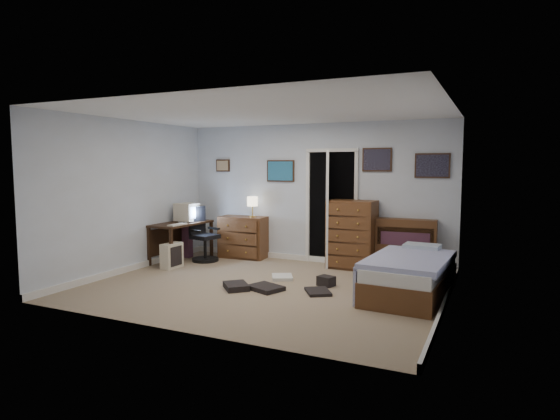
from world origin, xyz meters
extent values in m
cube|color=tan|center=(0.00, 0.00, -0.01)|extent=(5.00, 4.00, 0.02)
cube|color=#311E10|center=(-2.20, 1.01, 0.69)|extent=(0.62, 1.26, 0.04)
cube|color=#311E10|center=(-2.47, 0.44, 0.34)|extent=(0.05, 0.05, 0.68)
cube|color=#311E10|center=(-1.98, 0.42, 0.34)|extent=(0.05, 0.05, 0.68)
cube|color=#311E10|center=(-2.42, 1.60, 0.34)|extent=(0.05, 0.05, 0.68)
cube|color=#311E10|center=(-1.93, 1.58, 0.34)|extent=(0.05, 0.05, 0.68)
cube|color=#311E10|center=(-2.47, 1.02, 0.38)|extent=(0.08, 1.14, 0.48)
cube|color=beige|center=(-2.18, 1.16, 0.89)|extent=(0.38, 0.36, 0.32)
cube|color=#8CB2F2|center=(-1.99, 1.15, 0.89)|extent=(0.02, 0.27, 0.21)
cube|color=beige|center=(-2.18, 1.16, 0.72)|extent=(0.25, 0.25, 0.02)
cube|color=beige|center=(-2.02, 0.66, 0.73)|extent=(0.16, 0.39, 0.02)
cube|color=beige|center=(-2.00, 0.46, 0.21)|extent=(0.21, 0.41, 0.43)
cube|color=black|center=(-1.90, 0.45, 0.21)|extent=(0.02, 0.29, 0.33)
cylinder|color=black|center=(-1.80, 1.18, 0.03)|extent=(0.58, 0.58, 0.06)
cylinder|color=black|center=(-1.80, 1.18, 0.23)|extent=(0.07, 0.07, 0.37)
cube|color=black|center=(-1.80, 1.18, 0.45)|extent=(0.49, 0.49, 0.07)
cube|color=black|center=(-2.00, 1.23, 0.74)|extent=(0.14, 0.37, 0.51)
cube|color=black|center=(-1.86, 0.96, 0.58)|extent=(0.28, 0.11, 0.04)
cube|color=black|center=(-1.75, 1.40, 0.58)|extent=(0.28, 0.11, 0.04)
cube|color=maroon|center=(-2.32, 1.34, 0.38)|extent=(0.16, 0.16, 0.76)
cube|color=brown|center=(-1.34, 1.77, 0.39)|extent=(0.91, 0.50, 0.79)
cylinder|color=gold|center=(-1.14, 1.77, 0.80)|extent=(0.12, 0.12, 0.02)
cylinder|color=gold|center=(-1.14, 1.77, 0.92)|extent=(0.02, 0.02, 0.24)
cylinder|color=beige|center=(-1.14, 1.77, 1.08)|extent=(0.21, 0.21, 0.18)
cube|color=black|center=(0.35, 2.30, 1.00)|extent=(0.90, 0.60, 2.00)
cube|color=white|center=(-0.10, 1.97, 1.00)|extent=(0.06, 0.05, 2.00)
cube|color=white|center=(0.80, 1.97, 1.00)|extent=(0.06, 0.05, 2.00)
cube|color=white|center=(0.35, 1.97, 2.02)|extent=(0.96, 0.05, 0.06)
cube|color=white|center=(0.31, 1.86, 1.00)|extent=(0.31, 0.77, 2.00)
sphere|color=gold|center=(0.62, 1.71, 1.00)|extent=(0.06, 0.06, 0.06)
cube|color=brown|center=(0.80, 1.75, 0.58)|extent=(0.81, 0.50, 1.16)
cube|color=brown|center=(1.68, 1.88, 0.44)|extent=(0.98, 0.29, 0.88)
cube|color=black|center=(1.68, 1.80, 0.60)|extent=(0.90, 0.14, 0.29)
cube|color=maroon|center=(1.68, 1.80, 0.56)|extent=(0.78, 0.15, 0.21)
cube|color=brown|center=(2.00, 0.44, 0.16)|extent=(1.03, 1.89, 0.32)
cube|color=white|center=(2.00, 0.44, 0.40)|extent=(1.00, 1.85, 0.16)
cube|color=#6165B4|center=(1.99, 0.35, 0.50)|extent=(1.07, 1.62, 0.09)
cube|color=#6165B4|center=(1.51, 0.38, 0.26)|extent=(0.14, 1.56, 0.49)
cube|color=#6986A8|center=(2.05, 1.12, 0.54)|extent=(0.53, 0.38, 0.12)
cube|color=#331E11|center=(-1.90, 1.98, 1.75)|extent=(0.30, 0.03, 0.24)
cube|color=#996653|center=(-1.90, 1.96, 1.75)|extent=(0.25, 0.01, 0.19)
cube|color=#331E11|center=(-0.65, 1.98, 1.65)|extent=(0.55, 0.03, 0.40)
cube|color=navy|center=(-0.65, 1.96, 1.65)|extent=(0.50, 0.01, 0.35)
cube|color=#331E11|center=(1.15, 1.98, 1.85)|extent=(0.50, 0.03, 0.40)
cube|color=black|center=(1.15, 1.96, 1.85)|extent=(0.45, 0.01, 0.35)
cube|color=#331E11|center=(2.05, 1.98, 1.75)|extent=(0.55, 0.03, 0.40)
cube|color=black|center=(2.05, 1.96, 1.75)|extent=(0.50, 0.01, 0.35)
cube|color=black|center=(0.10, -0.14, 0.03)|extent=(0.56, 0.50, 0.06)
cube|color=black|center=(0.80, 0.44, 0.07)|extent=(0.27, 0.25, 0.14)
cube|color=silver|center=(0.04, 0.56, 0.03)|extent=(0.44, 0.46, 0.05)
cube|color=black|center=(0.83, 0.03, 0.02)|extent=(0.48, 0.51, 0.04)
cube|color=black|center=(-0.31, -0.27, 0.04)|extent=(0.51, 0.51, 0.08)
camera|label=1|loc=(3.01, -5.91, 1.76)|focal=30.00mm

